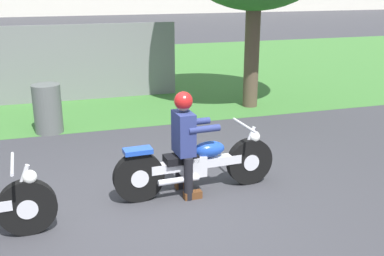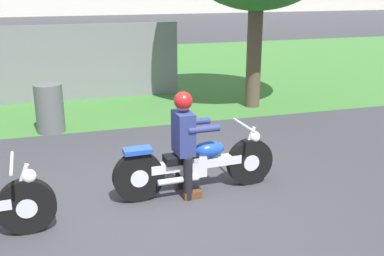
{
  "view_description": "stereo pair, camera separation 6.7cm",
  "coord_description": "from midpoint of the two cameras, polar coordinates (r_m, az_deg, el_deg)",
  "views": [
    {
      "loc": [
        -1.12,
        -5.05,
        2.73
      ],
      "look_at": [
        0.65,
        0.58,
        0.85
      ],
      "focal_mm": 42.95,
      "sensor_mm": 36.0,
      "label": 1
    },
    {
      "loc": [
        -1.05,
        -5.07,
        2.73
      ],
      "look_at": [
        0.65,
        0.58,
        0.85
      ],
      "focal_mm": 42.95,
      "sensor_mm": 36.0,
      "label": 2
    }
  ],
  "objects": [
    {
      "name": "ground",
      "position": [
        5.86,
        -4.19,
        -10.19
      ],
      "size": [
        120.0,
        120.0,
        0.0
      ],
      "primitive_type": "plane",
      "color": "#38383D"
    },
    {
      "name": "motorcycle_lead",
      "position": [
        6.17,
        0.91,
        -4.52
      ],
      "size": [
        2.26,
        0.66,
        0.89
      ],
      "rotation": [
        0.0,
        0.0,
        0.05
      ],
      "color": "black",
      "rests_on": "ground"
    },
    {
      "name": "trash_can",
      "position": [
        9.05,
        -17.07,
        2.35
      ],
      "size": [
        0.52,
        0.52,
        0.92
      ],
      "primitive_type": "cylinder",
      "color": "#595E5B",
      "rests_on": "ground"
    },
    {
      "name": "grass_verge",
      "position": [
        14.83,
        -12.35,
        6.67
      ],
      "size": [
        60.0,
        12.0,
        0.01
      ],
      "primitive_type": "cube",
      "color": "#3D7533",
      "rests_on": "ground"
    },
    {
      "name": "fence_segment",
      "position": [
        11.33,
        -19.19,
        7.4
      ],
      "size": [
        7.0,
        0.06,
        1.8
      ],
      "primitive_type": "cube",
      "color": "slate",
      "rests_on": "ground"
    },
    {
      "name": "rider_lead",
      "position": [
        5.97,
        -0.59,
        -0.94
      ],
      "size": [
        0.56,
        0.48,
        1.41
      ],
      "rotation": [
        0.0,
        0.0,
        0.05
      ],
      "color": "black",
      "rests_on": "ground"
    }
  ]
}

